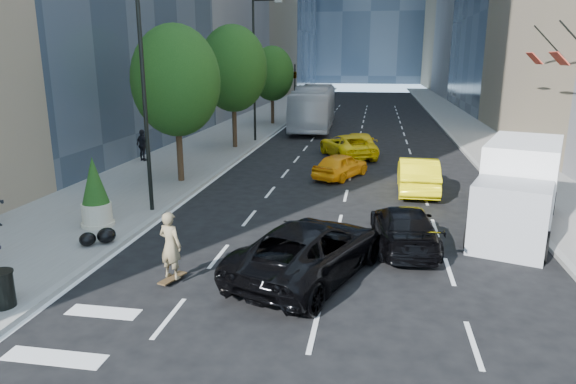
% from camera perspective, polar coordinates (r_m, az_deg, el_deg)
% --- Properties ---
extents(ground, '(160.00, 160.00, 0.00)m').
position_cam_1_polar(ground, '(15.85, 1.03, -7.72)').
color(ground, black).
rests_on(ground, ground).
extents(sidewalk_left, '(6.00, 120.00, 0.15)m').
position_cam_1_polar(sidewalk_left, '(46.26, -4.41, 7.28)').
color(sidewalk_left, slate).
rests_on(sidewalk_left, ground).
extents(sidewalk_right, '(4.00, 120.00, 0.15)m').
position_cam_1_polar(sidewalk_right, '(45.56, 19.62, 6.36)').
color(sidewalk_right, slate).
rests_on(sidewalk_right, ground).
extents(lamp_near, '(2.13, 0.22, 10.00)m').
position_cam_1_polar(lamp_near, '(20.35, -15.46, 13.55)').
color(lamp_near, black).
rests_on(lamp_near, sidewalk_left).
extents(lamp_far, '(2.13, 0.22, 10.00)m').
position_cam_1_polar(lamp_far, '(37.47, -3.53, 14.35)').
color(lamp_far, black).
rests_on(lamp_far, sidewalk_left).
extents(tree_near, '(4.20, 4.20, 7.46)m').
position_cam_1_polar(tree_near, '(25.32, -12.34, 11.96)').
color(tree_near, black).
rests_on(tree_near, sidewalk_left).
extents(tree_mid, '(4.50, 4.50, 7.99)m').
position_cam_1_polar(tree_mid, '(34.78, -6.12, 13.45)').
color(tree_mid, black).
rests_on(tree_mid, sidewalk_left).
extents(tree_far, '(3.90, 3.90, 6.92)m').
position_cam_1_polar(tree_far, '(47.45, -1.75, 13.02)').
color(tree_far, black).
rests_on(tree_far, sidewalk_left).
extents(traffic_signal, '(2.48, 0.53, 5.20)m').
position_cam_1_polar(traffic_signal, '(55.19, 0.77, 12.86)').
color(traffic_signal, black).
rests_on(traffic_signal, sidewalk_left).
extents(skateboarder, '(0.80, 0.64, 1.90)m').
position_cam_1_polar(skateboarder, '(14.49, -12.90, -6.29)').
color(skateboarder, '#746648').
rests_on(skateboarder, ground).
extents(black_sedan_lincoln, '(4.57, 6.37, 1.61)m').
position_cam_1_polar(black_sedan_lincoln, '(14.57, 2.41, -6.40)').
color(black_sedan_lincoln, black).
rests_on(black_sedan_lincoln, ground).
extents(black_sedan_mercedes, '(2.32, 4.88, 1.37)m').
position_cam_1_polar(black_sedan_mercedes, '(17.21, 12.76, -3.82)').
color(black_sedan_mercedes, black).
rests_on(black_sedan_mercedes, ground).
extents(taxi_a, '(3.00, 4.12, 1.30)m').
position_cam_1_polar(taxi_a, '(26.60, 5.87, 2.95)').
color(taxi_a, '#FF9E0D').
rests_on(taxi_a, ground).
extents(taxi_b, '(1.78, 4.95, 1.62)m').
position_cam_1_polar(taxi_b, '(24.40, 14.21, 1.88)').
color(taxi_b, yellow).
rests_on(taxi_b, ground).
extents(taxi_c, '(4.23, 5.67, 1.43)m').
position_cam_1_polar(taxi_c, '(32.23, 6.60, 5.12)').
color(taxi_c, yellow).
rests_on(taxi_c, ground).
extents(taxi_d, '(2.58, 5.11, 1.42)m').
position_cam_1_polar(taxi_d, '(33.10, 7.90, 5.32)').
color(taxi_d, yellow).
rests_on(taxi_d, ground).
extents(city_bus, '(3.65, 13.36, 3.69)m').
position_cam_1_polar(city_bus, '(45.35, 2.88, 9.41)').
color(city_bus, silver).
rests_on(city_bus, ground).
extents(box_truck, '(4.35, 6.97, 3.14)m').
position_cam_1_polar(box_truck, '(19.95, 24.26, 0.51)').
color(box_truck, white).
rests_on(box_truck, ground).
extents(pedestrian_b, '(1.16, 0.94, 1.85)m').
position_cam_1_polar(pedestrian_b, '(31.28, -15.84, 5.02)').
color(pedestrian_b, black).
rests_on(pedestrian_b, sidewalk_left).
extents(trash_can, '(0.58, 0.58, 0.88)m').
position_cam_1_polar(trash_can, '(14.46, -29.22, -9.48)').
color(trash_can, black).
rests_on(trash_can, sidewalk_left).
extents(planter_shrub, '(1.05, 1.05, 2.52)m').
position_cam_1_polar(planter_shrub, '(19.57, -20.64, -0.14)').
color(planter_shrub, beige).
rests_on(planter_shrub, sidewalk_left).
extents(garbage_bags, '(1.02, 0.98, 0.50)m').
position_cam_1_polar(garbage_bags, '(17.88, -20.26, -4.69)').
color(garbage_bags, black).
rests_on(garbage_bags, sidewalk_left).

